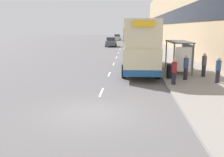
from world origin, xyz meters
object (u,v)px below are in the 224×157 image
at_px(pedestrian_2, 218,70).
at_px(pedestrian_4, 188,59).
at_px(car_3, 117,37).
at_px(pedestrian_1, 186,67).
at_px(double_decker_bus_near, 140,44).
at_px(bus_shelter, 182,51).
at_px(litter_bin, 170,71).
at_px(car_1, 138,47).
at_px(pedestrian_at_shelter, 174,71).
at_px(car_0, 133,39).
at_px(car_2, 111,42).
at_px(pedestrian_3, 204,65).

distance_m(pedestrian_2, pedestrian_4, 5.32).
bearing_deg(car_3, pedestrian_1, 97.65).
bearing_deg(double_decker_bus_near, bus_shelter, -24.44).
height_order(bus_shelter, litter_bin, bus_shelter).
bearing_deg(pedestrian_2, litter_bin, 155.29).
bearing_deg(car_3, bus_shelter, 98.33).
height_order(pedestrian_4, litter_bin, pedestrian_4).
distance_m(car_1, pedestrian_at_shelter, 20.89).
bearing_deg(car_0, pedestrian_4, -84.12).
bearing_deg(bus_shelter, car_3, 98.33).
height_order(car_2, pedestrian_1, pedestrian_1).
height_order(car_0, litter_bin, car_0).
distance_m(pedestrian_1, pedestrian_4, 4.56).
distance_m(car_1, car_3, 37.01).
relative_size(double_decker_bus_near, car_2, 2.70).
bearing_deg(car_0, litter_bin, -87.34).
xyz_separation_m(bus_shelter, car_3, (-7.77, 53.05, -1.04)).
xyz_separation_m(double_decker_bus_near, car_2, (-4.45, 26.97, -1.40)).
height_order(car_0, car_1, car_1).
distance_m(bus_shelter, pedestrian_2, 4.22).
bearing_deg(car_2, pedestrian_4, 107.77).
relative_size(pedestrian_at_shelter, pedestrian_3, 0.95).
relative_size(pedestrian_2, litter_bin, 1.62).
distance_m(car_0, car_1, 25.97).
height_order(car_3, litter_bin, car_3).
relative_size(pedestrian_2, pedestrian_3, 0.97).
bearing_deg(car_3, litter_bin, 96.72).
relative_size(bus_shelter, car_0, 0.98).
relative_size(bus_shelter, double_decker_bus_near, 0.38).
xyz_separation_m(pedestrian_1, pedestrian_3, (1.58, 1.21, 0.00)).
height_order(car_1, pedestrian_2, pedestrian_2).
height_order(car_1, car_2, car_1).
distance_m(pedestrian_at_shelter, pedestrian_4, 6.35).
xyz_separation_m(car_2, pedestrian_at_shelter, (6.44, -32.94, 0.09)).
bearing_deg(pedestrian_4, car_0, 95.88).
bearing_deg(pedestrian_2, pedestrian_4, 98.05).
bearing_deg(pedestrian_2, car_3, 99.40).
distance_m(double_decker_bus_near, car_0, 40.84).
bearing_deg(car_1, pedestrian_1, -82.07).
distance_m(bus_shelter, car_0, 42.46).
relative_size(car_0, car_3, 1.02).
height_order(car_2, car_3, car_2).
bearing_deg(car_2, car_1, 111.68).
relative_size(double_decker_bus_near, pedestrian_at_shelter, 6.73).
bearing_deg(bus_shelter, pedestrian_4, 58.50).
distance_m(bus_shelter, pedestrian_4, 1.91).
relative_size(car_3, pedestrian_3, 2.41).
distance_m(car_2, pedestrian_at_shelter, 33.57).
bearing_deg(pedestrian_1, pedestrian_4, 75.41).
bearing_deg(pedestrian_3, bus_shelter, 127.47).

